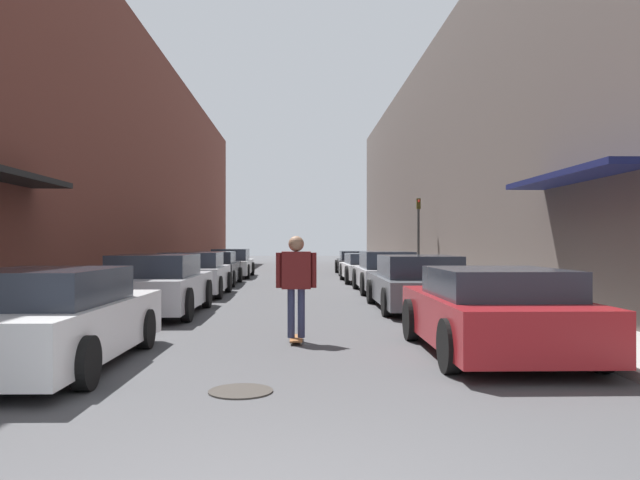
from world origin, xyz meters
TOP-DOWN VIEW (x-y plane):
  - ground at (0.00, 19.34)m, footprint 106.39×106.39m
  - curb_strip_left at (-4.96, 24.18)m, footprint 1.80×48.36m
  - curb_strip_right at (4.96, 24.18)m, footprint 1.80×48.36m
  - building_row_left at (-7.86, 24.18)m, footprint 4.90×48.36m
  - building_row_right at (7.86, 24.18)m, footprint 4.90×48.36m
  - parked_car_left_0 at (-3.07, 4.75)m, footprint 1.96×4.36m
  - parked_car_left_1 at (-3.02, 10.66)m, footprint 1.97×4.45m
  - parked_car_left_2 at (-3.06, 15.62)m, footprint 2.04×4.00m
  - parked_car_left_3 at (-3.12, 20.53)m, footprint 1.95×4.53m
  - parked_car_left_4 at (-2.98, 25.80)m, footprint 1.91×4.79m
  - parked_car_right_0 at (2.96, 5.47)m, footprint 2.08×4.24m
  - parked_car_right_1 at (3.00, 11.52)m, footprint 2.04×4.76m
  - parked_car_right_2 at (3.00, 16.78)m, footprint 1.90×4.37m
  - parked_car_right_3 at (2.94, 21.95)m, footprint 1.97×4.69m
  - parked_car_right_4 at (3.06, 28.20)m, footprint 1.90×4.76m
  - skateboarder at (0.11, 6.69)m, footprint 0.66×0.78m
  - manhole_cover at (-0.48, 3.34)m, footprint 0.70×0.70m
  - traffic_light at (5.21, 22.62)m, footprint 0.16×0.22m

SIDE VIEW (x-z plane):
  - ground at x=0.00m, z-range 0.00..0.00m
  - manhole_cover at x=-0.48m, z-range 0.00..0.02m
  - curb_strip_left at x=-4.96m, z-range 0.00..0.12m
  - curb_strip_right at x=4.96m, z-range 0.00..0.12m
  - parked_car_right_3 at x=2.94m, z-range 0.00..1.18m
  - parked_car_right_4 at x=3.06m, z-range 0.00..1.19m
  - parked_car_left_3 at x=-3.12m, z-range -0.02..1.26m
  - parked_car_left_0 at x=-3.07m, z-range -0.02..1.26m
  - parked_car_right_0 at x=2.96m, z-range 0.00..1.25m
  - parked_car_right_1 at x=3.00m, z-range -0.03..1.28m
  - parked_car_left_4 at x=-2.98m, z-range -0.03..1.30m
  - parked_car_right_2 at x=3.00m, z-range -0.02..1.31m
  - parked_car_left_2 at x=-3.06m, z-range -0.02..1.31m
  - parked_car_left_1 at x=-3.02m, z-range -0.02..1.34m
  - skateboarder at x=0.11m, z-range 0.20..1.92m
  - traffic_light at x=5.21m, z-range 0.53..3.89m
  - building_row_left at x=-7.86m, z-range 0.00..10.02m
  - building_row_right at x=7.86m, z-range 0.00..10.25m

